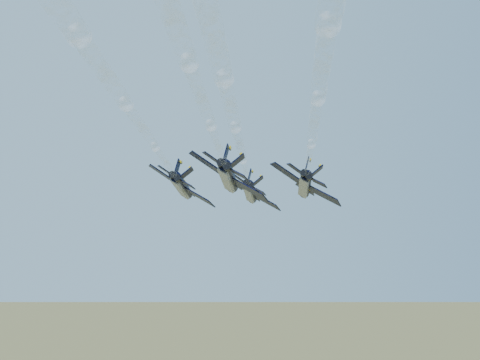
{
  "coord_description": "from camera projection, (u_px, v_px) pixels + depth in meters",
  "views": [
    {
      "loc": [
        -12.59,
        -97.14,
        97.35
      ],
      "look_at": [
        3.13,
        1.78,
        105.89
      ],
      "focal_mm": 50.0,
      "sensor_mm": 36.0,
      "label": 1
    }
  ],
  "objects": [
    {
      "name": "smoke_trail_lead",
      "position": [
        209.0,
        162.0,
        67.06
      ],
      "size": [
        17.67,
        59.15,
        2.62
      ],
      "rotation": [
        0.0,
        0.58,
        -0.26
      ],
      "color": "white"
    },
    {
      "name": "jet_lead",
      "position": [
        251.0,
        192.0,
        112.94
      ],
      "size": [
        9.95,
        15.45,
        6.39
      ],
      "rotation": [
        0.0,
        0.58,
        -0.26
      ],
      "color": "black"
    },
    {
      "name": "jet_slot",
      "position": [
        229.0,
        177.0,
        84.43
      ],
      "size": [
        9.95,
        15.45,
        6.39
      ],
      "rotation": [
        0.0,
        0.58,
        -0.26
      ],
      "color": "black"
    },
    {
      "name": "smoke_trail_right",
      "position": [
        300.0,
        138.0,
        51.07
      ],
      "size": [
        17.67,
        59.15,
        2.62
      ],
      "rotation": [
        0.0,
        0.58,
        -0.26
      ],
      "color": "white"
    },
    {
      "name": "smoke_trail_slot",
      "position": [
        131.0,
        106.0,
        38.56
      ],
      "size": [
        17.67,
        59.15,
        2.62
      ],
      "rotation": [
        0.0,
        0.58,
        -0.26
      ],
      "color": "white"
    },
    {
      "name": "smoke_trail_left",
      "position": [
        72.0,
        143.0,
        53.61
      ],
      "size": [
        17.67,
        59.15,
        2.62
      ],
      "rotation": [
        0.0,
        0.58,
        -0.26
      ],
      "color": "white"
    },
    {
      "name": "jet_right",
      "position": [
        305.0,
        185.0,
        96.94
      ],
      "size": [
        9.95,
        15.45,
        6.39
      ],
      "rotation": [
        0.0,
        0.58,
        -0.26
      ],
      "color": "black"
    },
    {
      "name": "jet_left",
      "position": [
        182.0,
        186.0,
        99.48
      ],
      "size": [
        9.95,
        15.45,
        6.39
      ],
      "rotation": [
        0.0,
        0.58,
        -0.26
      ],
      "color": "black"
    }
  ]
}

